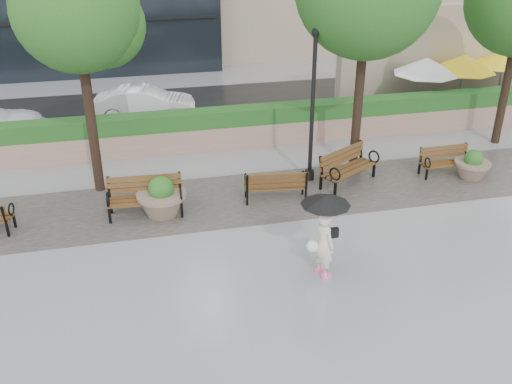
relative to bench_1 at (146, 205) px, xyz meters
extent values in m
plane|color=gray|center=(3.63, -2.61, -0.32)|extent=(100.00, 100.00, 0.00)
cube|color=#383330|center=(3.63, 0.39, -0.31)|extent=(28.00, 3.20, 0.01)
cube|color=tan|center=(3.63, 4.39, 0.08)|extent=(24.00, 0.80, 0.80)
cube|color=#254F1A|center=(3.63, 4.39, 0.76)|extent=(24.00, 0.75, 0.55)
cube|color=tan|center=(13.13, 7.39, 1.68)|extent=(10.00, 0.60, 4.00)
cube|color=#254F1A|center=(12.63, 5.19, 0.13)|extent=(8.00, 0.50, 0.90)
cube|color=black|center=(3.63, 8.39, -0.31)|extent=(40.00, 7.00, 0.00)
torus|color=black|center=(-3.36, 0.07, 0.25)|extent=(0.12, 0.34, 0.34)
cube|color=#573919|center=(0.00, -0.04, 0.17)|extent=(2.02, 0.72, 0.06)
cube|color=#573919|center=(0.02, 0.27, 0.51)|extent=(1.99, 0.26, 0.47)
cube|color=black|center=(0.00, -0.01, -0.06)|extent=(2.02, 0.83, 0.51)
torus|color=black|center=(-0.95, -0.18, 0.37)|extent=(0.08, 0.41, 0.41)
torus|color=black|center=(0.92, -0.30, 0.37)|extent=(0.08, 0.41, 0.41)
cube|color=#573919|center=(3.61, 0.12, 0.11)|extent=(1.79, 0.73, 0.05)
cube|color=#573919|center=(3.58, -0.15, 0.41)|extent=(1.74, 0.33, 0.41)
cube|color=black|center=(3.61, 0.09, -0.09)|extent=(1.80, 0.83, 0.44)
torus|color=black|center=(4.45, 0.19, 0.28)|extent=(0.09, 0.36, 0.36)
torus|color=black|center=(2.82, 0.39, 0.28)|extent=(0.09, 0.36, 0.36)
cube|color=#573919|center=(6.02, 0.62, 0.16)|extent=(1.98, 1.49, 0.05)
cube|color=#573919|center=(5.86, 0.88, 0.50)|extent=(1.75, 1.10, 0.46)
cube|color=black|center=(6.00, 0.64, -0.07)|extent=(2.03, 1.58, 0.50)
torus|color=black|center=(5.32, -0.02, 0.36)|extent=(0.25, 0.37, 0.40)
torus|color=black|center=(6.91, 0.91, 0.36)|extent=(0.25, 0.37, 0.40)
cube|color=#573919|center=(9.17, 0.53, 0.08)|extent=(1.64, 0.52, 0.05)
cube|color=#573919|center=(9.17, 0.78, 0.36)|extent=(1.63, 0.14, 0.38)
cube|color=black|center=(9.17, 0.56, -0.11)|extent=(1.64, 0.61, 0.42)
torus|color=black|center=(8.41, 0.35, 0.25)|extent=(0.05, 0.34, 0.33)
torus|color=black|center=(9.95, 0.38, 0.25)|extent=(0.05, 0.34, 0.33)
cylinder|color=#7F6B56|center=(0.43, -0.03, 0.27)|extent=(1.32, 1.32, 0.11)
sphere|color=#134314|center=(0.43, -0.03, 0.45)|extent=(0.68, 0.68, 0.68)
cylinder|color=#7F6B56|center=(9.83, 0.18, 0.16)|extent=(1.08, 1.08, 0.09)
sphere|color=#134314|center=(9.83, 0.18, 0.31)|extent=(0.56, 0.56, 0.56)
cylinder|color=black|center=(4.96, 1.17, 1.87)|extent=(0.12, 0.12, 4.36)
cylinder|color=black|center=(4.96, 1.17, -0.17)|extent=(0.28, 0.28, 0.30)
sphere|color=black|center=(4.96, 1.17, 4.10)|extent=(0.24, 0.24, 0.24)
cylinder|color=black|center=(-1.24, 1.90, 2.07)|extent=(0.28, 0.28, 4.78)
sphere|color=#134314|center=(-1.24, 1.90, 4.81)|extent=(3.26, 3.26, 3.26)
sphere|color=#134314|center=(-0.64, 2.20, 4.33)|extent=(2.28, 2.28, 2.28)
cylinder|color=black|center=(6.59, 1.70, 2.25)|extent=(0.28, 0.28, 5.13)
sphere|color=#134314|center=(7.19, 2.00, 4.67)|extent=(2.85, 2.85, 2.85)
cylinder|color=black|center=(12.31, 2.61, 1.94)|extent=(0.28, 0.28, 4.51)
cylinder|color=black|center=(11.05, 5.79, -0.27)|extent=(0.40, 0.40, 0.10)
cylinder|color=#99999E|center=(11.05, 5.79, 0.78)|extent=(0.06, 0.06, 2.20)
cone|color=white|center=(11.05, 5.79, 1.68)|extent=(2.50, 2.50, 0.60)
cylinder|color=black|center=(12.72, 5.88, -0.27)|extent=(0.40, 0.40, 0.10)
cylinder|color=#99999E|center=(12.72, 5.88, 0.78)|extent=(0.06, 0.06, 2.20)
cone|color=yellow|center=(12.72, 5.88, 1.68)|extent=(2.50, 2.50, 0.60)
cylinder|color=black|center=(14.80, 6.33, -0.27)|extent=(0.40, 0.40, 0.10)
cylinder|color=#99999E|center=(14.80, 6.33, 0.78)|extent=(0.06, 0.06, 2.20)
cone|color=yellow|center=(14.80, 6.33, 1.68)|extent=(2.50, 2.50, 0.60)
imported|color=white|center=(0.45, 7.98, 0.32)|extent=(4.00, 1.95, 1.26)
imported|color=silver|center=(3.71, -3.69, 0.52)|extent=(0.58, 0.70, 1.67)
cube|color=#F2598C|center=(3.68, -3.58, -0.27)|extent=(0.17, 0.25, 0.08)
cube|color=#F2598C|center=(3.76, -3.82, -0.27)|extent=(0.17, 0.25, 0.08)
cube|color=black|center=(3.91, -3.57, 0.67)|extent=(0.19, 0.33, 0.23)
sphere|color=white|center=(3.50, -3.53, 0.36)|extent=(0.29, 0.29, 0.29)
cylinder|color=black|center=(3.70, -3.64, 1.14)|extent=(0.02, 0.02, 0.89)
cone|color=black|center=(3.70, -3.64, 1.56)|extent=(1.08, 1.08, 0.23)
camera|label=1|loc=(-0.18, -13.77, 7.13)|focal=40.00mm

